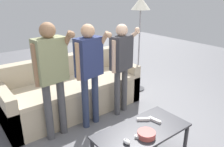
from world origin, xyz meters
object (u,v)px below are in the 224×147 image
object	(u,v)px
player_right	(121,59)
game_remote_wand_near	(155,120)
coffee_table	(142,134)
floor_lamp	(141,11)
couch	(72,92)
player_left	(51,69)
game_remote_nunchuk	(127,142)
player_center	(89,65)
snack_bowl	(146,134)
game_remote_wand_far	(143,137)
game_remote_wand_spare	(143,119)

from	to	relation	value
player_right	game_remote_wand_near	size ratio (longest dim) A/B	8.88
coffee_table	floor_lamp	xyz separation A→B (m)	(1.39, 1.51, 1.15)
couch	player_left	distance (m)	0.99
couch	floor_lamp	distance (m)	1.86
game_remote_wand_near	player_right	bearing A→B (deg)	72.74
player_left	player_right	xyz separation A→B (m)	(1.09, -0.04, -0.07)
game_remote_nunchuk	couch	bearing A→B (deg)	80.97
player_center	player_right	size ratio (longest dim) A/B	1.04
player_right	game_remote_wand_near	world-z (taller)	player_right
snack_bowl	player_left	size ratio (longest dim) A/B	0.12
player_center	game_remote_wand_far	size ratio (longest dim) A/B	10.00
floor_lamp	game_remote_nunchuk	bearing A→B (deg)	-136.55
snack_bowl	player_center	xyz separation A→B (m)	(0.02, 1.13, 0.46)
floor_lamp	game_remote_wand_near	distance (m)	2.16
player_center	game_remote_wand_spare	world-z (taller)	player_center
player_center	player_right	bearing A→B (deg)	0.88
couch	game_remote_nunchuk	distance (m)	1.69
snack_bowl	player_right	distance (m)	1.35
coffee_table	floor_lamp	distance (m)	2.35
player_center	game_remote_wand_near	xyz separation A→B (m)	(0.27, -0.98, -0.48)
player_right	game_remote_wand_near	distance (m)	1.13
coffee_table	player_center	xyz separation A→B (m)	(-0.03, 1.01, 0.54)
snack_bowl	floor_lamp	distance (m)	2.42
floor_lamp	game_remote_wand_near	world-z (taller)	floor_lamp
couch	game_remote_nunchuk	world-z (taller)	couch
floor_lamp	game_remote_wand_near	size ratio (longest dim) A/B	11.03
game_remote_nunchuk	game_remote_wand_near	bearing A→B (deg)	11.52
coffee_table	game_remote_nunchuk	bearing A→B (deg)	-166.11
couch	player_right	world-z (taller)	player_right
player_right	game_remote_wand_far	xyz separation A→B (m)	(-0.65, -1.13, -0.45)
floor_lamp	player_right	size ratio (longest dim) A/B	1.24
player_right	game_remote_wand_near	xyz separation A→B (m)	(-0.31, -0.99, -0.45)
player_left	game_remote_wand_near	xyz separation A→B (m)	(0.78, -1.02, -0.51)
player_left	player_center	bearing A→B (deg)	-4.86
snack_bowl	player_center	world-z (taller)	player_center
coffee_table	snack_bowl	distance (m)	0.15
floor_lamp	game_remote_wand_far	distance (m)	2.45
game_remote_nunchuk	player_right	size ratio (longest dim) A/B	0.06
game_remote_nunchuk	player_center	size ratio (longest dim) A/B	0.06
couch	floor_lamp	size ratio (longest dim) A/B	1.23
game_remote_nunchuk	player_right	xyz separation A→B (m)	(0.84, 1.09, 0.44)
player_left	player_right	world-z (taller)	player_left
floor_lamp	player_center	world-z (taller)	floor_lamp
game_remote_nunchuk	floor_lamp	world-z (taller)	floor_lamp
couch	game_remote_wand_near	world-z (taller)	couch
player_right	game_remote_wand_far	world-z (taller)	player_right
couch	game_remote_wand_near	size ratio (longest dim) A/B	13.62
snack_bowl	player_center	distance (m)	1.22
snack_bowl	coffee_table	bearing A→B (deg)	65.55
game_remote_wand_far	game_remote_wand_spare	world-z (taller)	same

